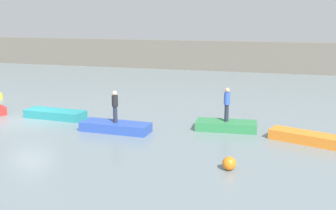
% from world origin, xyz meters
% --- Properties ---
extents(ground_plane, '(120.00, 120.00, 0.00)m').
position_xyz_m(ground_plane, '(0.00, 0.00, 0.00)').
color(ground_plane, slate).
extents(embankment_wall, '(80.00, 1.20, 3.26)m').
position_xyz_m(embankment_wall, '(0.00, 25.13, 1.63)').
color(embankment_wall, '#666056').
rests_on(embankment_wall, ground_plane).
extents(rowboat_teal, '(3.72, 1.42, 0.48)m').
position_xyz_m(rowboat_teal, '(1.14, 1.07, 0.24)').
color(rowboat_teal, teal).
rests_on(rowboat_teal, ground_plane).
extents(rowboat_blue, '(3.71, 1.34, 0.48)m').
position_xyz_m(rowboat_blue, '(5.73, -0.56, 0.24)').
color(rowboat_blue, '#2B4CAD').
rests_on(rowboat_blue, ground_plane).
extents(rowboat_green, '(3.27, 1.54, 0.48)m').
position_xyz_m(rowboat_green, '(11.24, 1.34, 0.24)').
color(rowboat_green, '#2D7F47').
rests_on(rowboat_green, ground_plane).
extents(rowboat_orange, '(3.89, 2.23, 0.49)m').
position_xyz_m(rowboat_orange, '(15.39, 0.22, 0.24)').
color(rowboat_orange, orange).
rests_on(rowboat_orange, ground_plane).
extents(person_blue_shirt, '(0.32, 0.32, 1.80)m').
position_xyz_m(person_blue_shirt, '(11.24, 1.34, 1.49)').
color(person_blue_shirt, '#232838').
rests_on(person_blue_shirt, rowboat_green).
extents(person_dark_shirt, '(0.32, 0.32, 1.68)m').
position_xyz_m(person_dark_shirt, '(5.73, -0.56, 1.42)').
color(person_dark_shirt, '#232838').
rests_on(person_dark_shirt, rowboat_blue).
extents(mooring_buoy, '(0.55, 0.55, 0.55)m').
position_xyz_m(mooring_buoy, '(12.20, -4.32, 0.27)').
color(mooring_buoy, orange).
rests_on(mooring_buoy, ground_plane).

